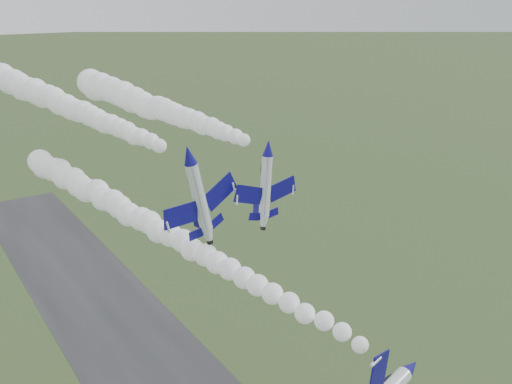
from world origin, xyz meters
TOP-DOWN VIEW (x-y plane):
  - jet_lead at (5.21, -6.39)m, footprint 4.39×12.95m
  - smoke_trail_jet_lead at (-3.04, 34.95)m, footprint 21.44×76.26m
  - jet_pair_left at (-4.12, 20.73)m, footprint 11.28×13.63m
  - smoke_trail_jet_pair_left at (-9.70, 51.01)m, footprint 14.43×53.91m
  - jet_pair_right at (7.63, 21.49)m, footprint 10.25×12.27m
  - smoke_trail_jet_pair_right at (5.72, 54.43)m, footprint 10.48×60.91m

SIDE VIEW (x-z plane):
  - jet_lead at x=5.21m, z-range 26.76..37.50m
  - smoke_trail_jet_lead at x=-3.04m, z-range 32.14..36.63m
  - jet_pair_right at x=7.63m, z-range 46.00..49.05m
  - smoke_trail_jet_pair_right at x=5.72m, z-range 45.23..50.82m
  - jet_pair_left at x=-4.12m, z-range 46.62..50.62m
  - smoke_trail_jet_pair_left at x=-9.70m, z-range 48.16..52.70m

